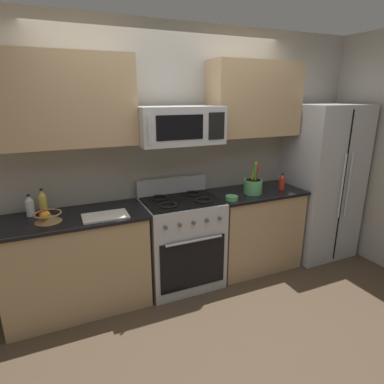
{
  "coord_description": "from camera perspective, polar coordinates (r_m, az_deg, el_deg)",
  "views": [
    {
      "loc": [
        -1.14,
        -2.13,
        1.92
      ],
      "look_at": [
        0.07,
        0.57,
        1.03
      ],
      "focal_mm": 30.18,
      "sensor_mm": 36.0,
      "label": 1
    }
  ],
  "objects": [
    {
      "name": "upper_cabinets_right",
      "position": [
        3.59,
        10.98,
        15.77
      ],
      "size": [
        1.0,
        0.34,
        0.76
      ],
      "color": "tan"
    },
    {
      "name": "wall_back",
      "position": [
        3.43,
        -4.28,
        6.3
      ],
      "size": [
        8.0,
        0.1,
        2.6
      ],
      "primitive_type": "cube",
      "color": "#9E998E",
      "rests_on": "ground"
    },
    {
      "name": "counter_left",
      "position": [
        3.18,
        -19.58,
        -11.74
      ],
      "size": [
        1.27,
        0.58,
        0.91
      ],
      "color": "tan",
      "rests_on": "ground"
    },
    {
      "name": "range_oven",
      "position": [
        3.37,
        -1.87,
        -8.69
      ],
      "size": [
        0.76,
        0.62,
        1.09
      ],
      "color": "#B2B5BA",
      "rests_on": "ground"
    },
    {
      "name": "bottle_vinegar",
      "position": [
        3.13,
        -26.73,
        -2.26
      ],
      "size": [
        0.07,
        0.07,
        0.19
      ],
      "color": "silver",
      "rests_on": "counter_left"
    },
    {
      "name": "cutting_board",
      "position": [
        2.89,
        -15.07,
        -4.13
      ],
      "size": [
        0.39,
        0.25,
        0.02
      ],
      "primitive_type": "cube",
      "rotation": [
        0.0,
        0.0,
        -0.02
      ],
      "color": "silver",
      "rests_on": "counter_left"
    },
    {
      "name": "upper_cabinets_left",
      "position": [
        2.96,
        -22.69,
        14.65
      ],
      "size": [
        1.26,
        0.34,
        0.76
      ],
      "color": "tan"
    },
    {
      "name": "fruit_basket",
      "position": [
        2.94,
        -24.21,
        -3.96
      ],
      "size": [
        0.22,
        0.22,
        0.1
      ],
      "color": "#9E7A4C",
      "rests_on": "counter_left"
    },
    {
      "name": "refrigerator",
      "position": [
        4.19,
        21.79,
        1.62
      ],
      "size": [
        0.78,
        0.69,
        1.82
      ],
      "color": "#B2B5BA",
      "rests_on": "ground"
    },
    {
      "name": "bottle_hot_sauce",
      "position": [
        3.72,
        15.63,
        1.7
      ],
      "size": [
        0.06,
        0.06,
        0.18
      ],
      "color": "red",
      "rests_on": "counter_right"
    },
    {
      "name": "counter_right",
      "position": [
        3.77,
        10.93,
        -6.4
      ],
      "size": [
        1.01,
        0.58,
        0.91
      ],
      "color": "tan",
      "rests_on": "ground"
    },
    {
      "name": "microwave",
      "position": [
        3.07,
        -2.26,
        11.69
      ],
      "size": [
        0.8,
        0.44,
        0.35
      ],
      "color": "#B2B5BA"
    },
    {
      "name": "utensil_crock",
      "position": [
        3.49,
        10.72,
        1.07
      ],
      "size": [
        0.19,
        0.19,
        0.35
      ],
      "color": "#59AD66",
      "rests_on": "counter_right"
    },
    {
      "name": "bottle_oil",
      "position": [
        3.11,
        -24.84,
        -1.72
      ],
      "size": [
        0.07,
        0.07,
        0.23
      ],
      "color": "gold",
      "rests_on": "counter_left"
    },
    {
      "name": "ground_plane",
      "position": [
        3.09,
        3.44,
        -21.78
      ],
      "size": [
        16.0,
        16.0,
        0.0
      ],
      "primitive_type": "plane",
      "color": "#473828"
    },
    {
      "name": "prep_bowl",
      "position": [
        3.25,
        7.04,
        -1.04
      ],
      "size": [
        0.12,
        0.12,
        0.05
      ],
      "color": "#59AD66",
      "rests_on": "counter_right"
    }
  ]
}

